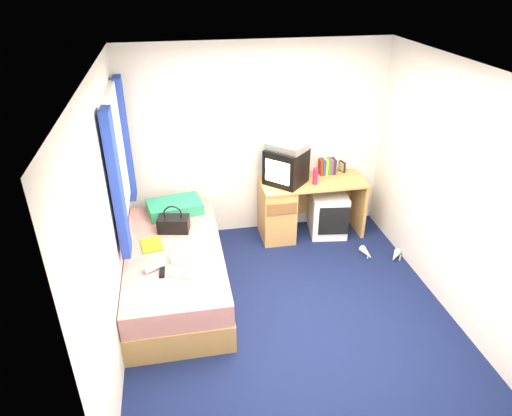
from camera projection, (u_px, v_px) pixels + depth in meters
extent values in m
plane|color=#0C1438|center=(288.00, 310.00, 4.68)|extent=(3.40, 3.40, 0.00)
plane|color=white|center=(298.00, 71.00, 3.53)|extent=(3.40, 3.40, 0.00)
plane|color=silver|center=(257.00, 142.00, 5.57)|extent=(3.20, 0.00, 3.20)
plane|color=silver|center=(367.00, 345.00, 2.64)|extent=(3.20, 0.00, 3.20)
plane|color=silver|center=(109.00, 224.00, 3.84)|extent=(0.00, 3.40, 3.40)
plane|color=silver|center=(454.00, 193.00, 4.36)|extent=(0.00, 3.40, 3.40)
cube|color=tan|center=(177.00, 279.00, 4.88)|extent=(1.00, 2.00, 0.30)
cube|color=brown|center=(228.00, 297.00, 4.61)|extent=(0.02, 0.70, 0.18)
cube|color=white|center=(175.00, 259.00, 4.75)|extent=(0.98, 1.98, 0.24)
cube|color=teal|center=(175.00, 207.00, 5.36)|extent=(0.68, 0.50, 0.13)
cube|color=tan|center=(313.00, 182.00, 5.65)|extent=(1.30, 0.55, 0.03)
cube|color=tan|center=(277.00, 212.00, 5.76)|extent=(0.40, 0.52, 0.72)
cube|color=tan|center=(358.00, 204.00, 5.94)|extent=(0.04, 0.52, 0.72)
cube|color=tan|center=(324.00, 192.00, 6.05)|extent=(0.78, 0.03, 0.55)
cube|color=white|center=(328.00, 214.00, 5.88)|extent=(0.50, 0.50, 0.56)
cube|color=black|center=(286.00, 166.00, 5.51)|extent=(0.59, 0.59, 0.43)
cube|color=#FADD9E|center=(277.00, 172.00, 5.36)|extent=(0.25, 0.24, 0.27)
cube|color=silver|center=(287.00, 146.00, 5.38)|extent=(0.53, 0.53, 0.08)
cube|color=maroon|center=(321.00, 167.00, 5.78)|extent=(0.03, 0.13, 0.20)
cube|color=navy|center=(323.00, 167.00, 5.78)|extent=(0.03, 0.13, 0.20)
cube|color=gold|center=(326.00, 167.00, 5.79)|extent=(0.03, 0.13, 0.20)
cube|color=#337F33|center=(328.00, 166.00, 5.80)|extent=(0.03, 0.13, 0.20)
cube|color=#7F337F|center=(331.00, 166.00, 5.80)|extent=(0.03, 0.13, 0.20)
cube|color=#262626|center=(334.00, 166.00, 5.81)|extent=(0.03, 0.13, 0.20)
cube|color=black|center=(342.00, 166.00, 5.87)|extent=(0.05, 0.12, 0.14)
cylinder|color=#DA1E48|center=(315.00, 177.00, 5.53)|extent=(0.07, 0.07, 0.20)
cylinder|color=white|center=(303.00, 172.00, 5.68)|extent=(0.06, 0.06, 0.17)
cube|color=black|center=(174.00, 224.00, 4.98)|extent=(0.36, 0.25, 0.17)
torus|color=black|center=(173.00, 214.00, 4.92)|extent=(0.20, 0.06, 0.20)
cube|color=white|center=(188.00, 256.00, 4.51)|extent=(0.34, 0.31, 0.09)
cube|color=#D0F01A|center=(152.00, 245.00, 4.75)|extent=(0.25, 0.31, 0.01)
cylinder|color=silver|center=(155.00, 267.00, 4.37)|extent=(0.21, 0.16, 0.07)
cube|color=gold|center=(182.00, 276.00, 4.29)|extent=(0.23, 0.14, 0.01)
cube|color=black|center=(162.00, 272.00, 4.33)|extent=(0.06, 0.16, 0.02)
cube|color=silver|center=(116.00, 157.00, 4.50)|extent=(0.02, 0.90, 1.10)
cube|color=white|center=(107.00, 97.00, 4.22)|extent=(0.06, 1.06, 0.08)
cube|color=white|center=(125.00, 209.00, 4.79)|extent=(0.06, 1.06, 0.08)
cube|color=navy|center=(117.00, 186.00, 4.03)|extent=(0.08, 0.24, 1.40)
cube|color=navy|center=(125.00, 141.00, 5.05)|extent=(0.08, 0.24, 1.40)
cone|color=silver|center=(367.00, 253.00, 5.51)|extent=(0.12, 0.23, 0.09)
cone|color=silver|center=(395.00, 256.00, 5.46)|extent=(0.21, 0.22, 0.09)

